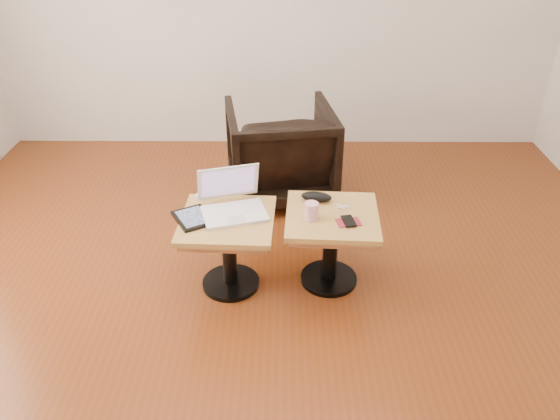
{
  "coord_description": "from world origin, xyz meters",
  "views": [
    {
      "loc": [
        0.07,
        -2.15,
        1.96
      ],
      "look_at": [
        0.05,
        0.27,
        0.49
      ],
      "focal_mm": 35.0,
      "sensor_mm": 36.0,
      "label": 1
    }
  ],
  "objects_px": {
    "striped_cup": "(311,211)",
    "side_table_right": "(331,231)",
    "laptop": "(232,203)",
    "armchair": "(280,152)",
    "side_table_left": "(228,236)"
  },
  "relations": [
    {
      "from": "striped_cup",
      "to": "side_table_right",
      "type": "bearing_deg",
      "value": 23.08
    },
    {
      "from": "laptop",
      "to": "striped_cup",
      "type": "height_order",
      "value": "laptop"
    },
    {
      "from": "armchair",
      "to": "laptop",
      "type": "bearing_deg",
      "value": 66.96
    },
    {
      "from": "side_table_left",
      "to": "side_table_right",
      "type": "distance_m",
      "value": 0.56
    },
    {
      "from": "side_table_left",
      "to": "striped_cup",
      "type": "bearing_deg",
      "value": 1.45
    },
    {
      "from": "side_table_right",
      "to": "laptop",
      "type": "distance_m",
      "value": 0.55
    },
    {
      "from": "laptop",
      "to": "armchair",
      "type": "xyz_separation_m",
      "value": [
        0.25,
        0.98,
        -0.16
      ]
    },
    {
      "from": "side_table_left",
      "to": "laptop",
      "type": "height_order",
      "value": "laptop"
    },
    {
      "from": "side_table_left",
      "to": "laptop",
      "type": "bearing_deg",
      "value": 74.51
    },
    {
      "from": "side_table_right",
      "to": "side_table_left",
      "type": "bearing_deg",
      "value": -172.44
    },
    {
      "from": "striped_cup",
      "to": "laptop",
      "type": "bearing_deg",
      "value": 169.17
    },
    {
      "from": "side_table_right",
      "to": "striped_cup",
      "type": "distance_m",
      "value": 0.2
    },
    {
      "from": "laptop",
      "to": "side_table_left",
      "type": "bearing_deg",
      "value": -123.71
    },
    {
      "from": "side_table_left",
      "to": "side_table_right",
      "type": "bearing_deg",
      "value": 6.7
    },
    {
      "from": "laptop",
      "to": "striped_cup",
      "type": "bearing_deg",
      "value": -26.8
    }
  ]
}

